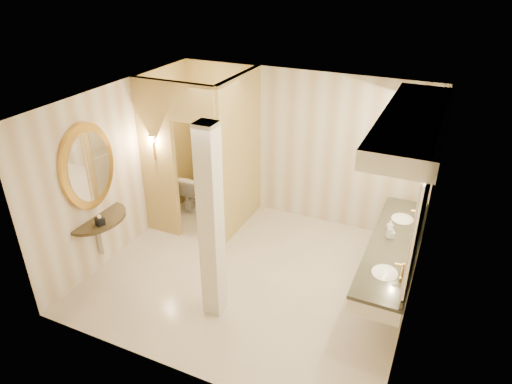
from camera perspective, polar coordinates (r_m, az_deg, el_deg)
floor at (r=7.09m, az=-0.50°, el=-10.26°), size 4.50×4.50×0.00m
ceiling at (r=5.84m, az=-0.61°, el=11.15°), size 4.50×4.50×0.00m
wall_back at (r=8.04m, az=5.49°, el=5.56°), size 4.50×0.02×2.70m
wall_front at (r=4.91m, az=-10.62°, el=-10.72°), size 4.50×0.02×2.70m
wall_left at (r=7.49m, az=-16.38°, el=2.79°), size 0.02×4.00×2.70m
wall_right at (r=5.90m, az=19.78°, el=-4.86°), size 0.02×4.00×2.70m
toilet_closet at (r=7.58m, az=-5.10°, el=4.46°), size 1.50×1.55×2.70m
wall_sconce at (r=7.45m, az=-12.76°, el=6.34°), size 0.14×0.14×0.42m
vanity at (r=6.12m, az=18.14°, el=-0.28°), size 0.75×2.81×2.09m
console_shelf at (r=6.99m, az=-19.88°, el=0.35°), size 0.99×0.99×1.94m
pillar at (r=5.72m, az=-5.63°, el=-4.22°), size 0.25×0.25×2.70m
tissue_box at (r=6.96m, az=-18.92°, el=-3.48°), size 0.15×0.15×0.11m
toilet at (r=8.79m, az=-7.94°, el=0.21°), size 0.44×0.70×0.69m
soap_bottle_a at (r=6.56m, az=16.66°, el=-5.00°), size 0.09×0.09×0.14m
soap_bottle_b at (r=6.77m, az=16.43°, el=-3.94°), size 0.13×0.13×0.13m
soap_bottle_c at (r=6.54m, az=16.34°, el=-4.72°), size 0.11×0.11×0.21m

